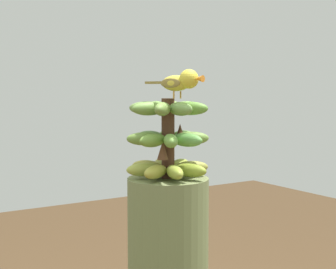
# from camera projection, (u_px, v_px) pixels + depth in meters

# --- Properties ---
(banana_bunch) EXTENTS (0.27, 0.27, 0.26)m
(banana_bunch) POSITION_uv_depth(u_px,v_px,m) (168.00, 139.00, 1.62)
(banana_bunch) COLOR #4C2D1E
(banana_bunch) RESTS_ON banana_tree
(perched_bird) EXTENTS (0.23, 0.09, 0.09)m
(perched_bird) POSITION_uv_depth(u_px,v_px,m) (181.00, 82.00, 1.55)
(perched_bird) COLOR #C68933
(perched_bird) RESTS_ON banana_bunch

